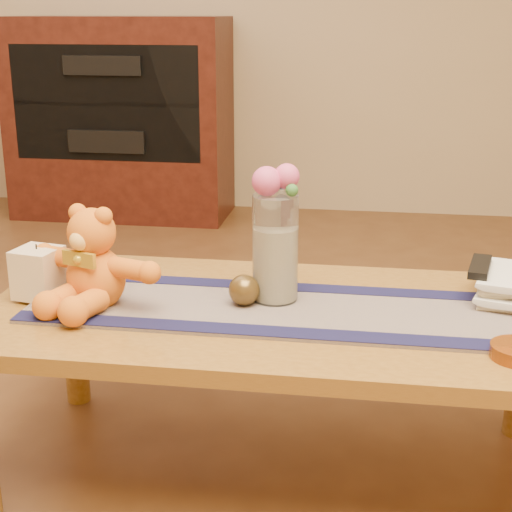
# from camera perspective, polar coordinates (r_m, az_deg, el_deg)

# --- Properties ---
(floor) EXTENTS (5.50, 5.50, 0.00)m
(floor) POSITION_cam_1_polar(r_m,az_deg,el_deg) (2.06, 1.43, -15.66)
(floor) COLOR #502F17
(floor) RESTS_ON ground
(coffee_table_top) EXTENTS (1.40, 0.70, 0.04)m
(coffee_table_top) POSITION_cam_1_polar(r_m,az_deg,el_deg) (1.85, 1.53, -4.49)
(coffee_table_top) COLOR brown
(coffee_table_top) RESTS_ON floor
(table_leg_bl) EXTENTS (0.07, 0.07, 0.41)m
(table_leg_bl) POSITION_cam_1_polar(r_m,az_deg,el_deg) (2.36, -13.29, -5.90)
(table_leg_bl) COLOR brown
(table_leg_bl) RESTS_ON floor
(persian_runner) EXTENTS (1.20, 0.35, 0.01)m
(persian_runner) POSITION_cam_1_polar(r_m,az_deg,el_deg) (1.83, 1.84, -3.97)
(persian_runner) COLOR #171840
(persian_runner) RESTS_ON coffee_table_top
(runner_border_near) EXTENTS (1.20, 0.06, 0.00)m
(runner_border_near) POSITION_cam_1_polar(r_m,az_deg,el_deg) (1.70, 1.22, -5.60)
(runner_border_near) COLOR #121236
(runner_border_near) RESTS_ON persian_runner
(runner_border_far) EXTENTS (1.20, 0.06, 0.00)m
(runner_border_far) POSITION_cam_1_polar(r_m,az_deg,el_deg) (1.96, 2.37, -2.28)
(runner_border_far) COLOR #121236
(runner_border_far) RESTS_ON persian_runner
(teddy_bear) EXTENTS (0.41, 0.37, 0.23)m
(teddy_bear) POSITION_cam_1_polar(r_m,az_deg,el_deg) (1.86, -11.86, -0.11)
(teddy_bear) COLOR orange
(teddy_bear) RESTS_ON persian_runner
(pillar_candle) EXTENTS (0.12, 0.12, 0.12)m
(pillar_candle) POSITION_cam_1_polar(r_m,az_deg,el_deg) (1.96, -15.81, -1.19)
(pillar_candle) COLOR beige
(pillar_candle) RESTS_ON persian_runner
(candle_wick) EXTENTS (0.00, 0.00, 0.01)m
(candle_wick) POSITION_cam_1_polar(r_m,az_deg,el_deg) (1.94, -15.97, 0.68)
(candle_wick) COLOR black
(candle_wick) RESTS_ON pillar_candle
(glass_vase) EXTENTS (0.11, 0.11, 0.26)m
(glass_vase) POSITION_cam_1_polar(r_m,az_deg,el_deg) (1.84, 1.44, 0.58)
(glass_vase) COLOR silver
(glass_vase) RESTS_ON persian_runner
(potpourri_fill) EXTENTS (0.09, 0.09, 0.18)m
(potpourri_fill) POSITION_cam_1_polar(r_m,az_deg,el_deg) (1.85, 1.43, -0.57)
(potpourri_fill) COLOR beige
(potpourri_fill) RESTS_ON glass_vase
(rose_left) EXTENTS (0.07, 0.07, 0.07)m
(rose_left) POSITION_cam_1_polar(r_m,az_deg,el_deg) (1.79, 0.80, 5.56)
(rose_left) COLOR #CD4880
(rose_left) RESTS_ON glass_vase
(rose_right) EXTENTS (0.06, 0.06, 0.06)m
(rose_right) POSITION_cam_1_polar(r_m,az_deg,el_deg) (1.80, 2.29, 5.92)
(rose_right) COLOR #CD4880
(rose_right) RESTS_ON glass_vase
(blue_flower_back) EXTENTS (0.04, 0.04, 0.04)m
(blue_flower_back) POSITION_cam_1_polar(r_m,az_deg,el_deg) (1.83, 1.93, 5.61)
(blue_flower_back) COLOR #454E96
(blue_flower_back) RESTS_ON glass_vase
(blue_flower_side) EXTENTS (0.04, 0.04, 0.04)m
(blue_flower_side) POSITION_cam_1_polar(r_m,az_deg,el_deg) (1.83, 0.62, 5.31)
(blue_flower_side) COLOR #454E96
(blue_flower_side) RESTS_ON glass_vase
(leaf_sprig) EXTENTS (0.03, 0.03, 0.03)m
(leaf_sprig) POSITION_cam_1_polar(r_m,az_deg,el_deg) (1.78, 2.67, 4.89)
(leaf_sprig) COLOR #33662D
(leaf_sprig) RESTS_ON glass_vase
(bronze_ball) EXTENTS (0.10, 0.10, 0.07)m
(bronze_ball) POSITION_cam_1_polar(r_m,az_deg,el_deg) (1.84, -0.89, -2.53)
(bronze_ball) COLOR #513C1B
(bronze_ball) RESTS_ON persian_runner
(book_bottom) EXTENTS (0.20, 0.25, 0.02)m
(book_bottom) POSITION_cam_1_polar(r_m,az_deg,el_deg) (1.99, 16.10, -2.72)
(book_bottom) COLOR beige
(book_bottom) RESTS_ON coffee_table_top
(book_lower) EXTENTS (0.22, 0.26, 0.02)m
(book_lower) POSITION_cam_1_polar(r_m,az_deg,el_deg) (1.98, 16.28, -2.26)
(book_lower) COLOR beige
(book_lower) RESTS_ON book_bottom
(book_upper) EXTENTS (0.19, 0.24, 0.02)m
(book_upper) POSITION_cam_1_polar(r_m,az_deg,el_deg) (1.98, 16.03, -1.64)
(book_upper) COLOR beige
(book_upper) RESTS_ON book_lower
(book_top) EXTENTS (0.21, 0.26, 0.02)m
(book_top) POSITION_cam_1_polar(r_m,az_deg,el_deg) (1.97, 16.35, -1.19)
(book_top) COLOR beige
(book_top) RESTS_ON book_upper
(tv_remote) EXTENTS (0.08, 0.17, 0.02)m
(tv_remote) POSITION_cam_1_polar(r_m,az_deg,el_deg) (1.95, 16.26, -0.77)
(tv_remote) COLOR black
(tv_remote) RESTS_ON book_top
(media_cabinet) EXTENTS (1.20, 0.50, 1.10)m
(media_cabinet) POSITION_cam_1_polar(r_m,az_deg,el_deg) (4.45, -9.98, 9.99)
(media_cabinet) COLOR black
(media_cabinet) RESTS_ON floor
(cabinet_cavity) EXTENTS (1.02, 0.03, 0.61)m
(cabinet_cavity) POSITION_cam_1_polar(r_m,az_deg,el_deg) (4.22, -11.07, 11.02)
(cabinet_cavity) COLOR black
(cabinet_cavity) RESTS_ON media_cabinet
(cabinet_shelf) EXTENTS (1.02, 0.20, 0.02)m
(cabinet_shelf) POSITION_cam_1_polar(r_m,az_deg,el_deg) (4.30, -10.69, 11.16)
(cabinet_shelf) COLOR black
(cabinet_shelf) RESTS_ON media_cabinet
(stereo_upper) EXTENTS (0.42, 0.28, 0.10)m
(stereo_upper) POSITION_cam_1_polar(r_m,az_deg,el_deg) (4.30, -10.76, 13.81)
(stereo_upper) COLOR black
(stereo_upper) RESTS_ON media_cabinet
(stereo_lower) EXTENTS (0.42, 0.28, 0.12)m
(stereo_lower) POSITION_cam_1_polar(r_m,az_deg,el_deg) (4.34, -10.46, 8.60)
(stereo_lower) COLOR black
(stereo_lower) RESTS_ON media_cabinet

